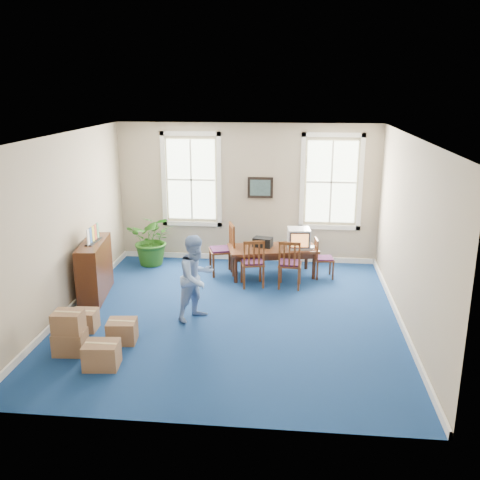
# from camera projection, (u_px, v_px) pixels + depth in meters

# --- Properties ---
(floor) EXTENTS (6.50, 6.50, 0.00)m
(floor) POSITION_uv_depth(u_px,v_px,m) (231.00, 315.00, 9.65)
(floor) COLOR navy
(floor) RESTS_ON ground
(ceiling) EXTENTS (6.50, 6.50, 0.00)m
(ceiling) POSITION_uv_depth(u_px,v_px,m) (230.00, 136.00, 8.76)
(ceiling) COLOR white
(ceiling) RESTS_ON ground
(wall_back) EXTENTS (6.50, 0.00, 6.50)m
(wall_back) POSITION_uv_depth(u_px,v_px,m) (247.00, 193.00, 12.31)
(wall_back) COLOR tan
(wall_back) RESTS_ON ground
(wall_front) EXTENTS (6.50, 0.00, 6.50)m
(wall_front) POSITION_uv_depth(u_px,v_px,m) (197.00, 304.00, 6.10)
(wall_front) COLOR tan
(wall_front) RESTS_ON ground
(wall_left) EXTENTS (0.00, 6.50, 6.50)m
(wall_left) POSITION_uv_depth(u_px,v_px,m) (63.00, 226.00, 9.50)
(wall_left) COLOR tan
(wall_left) RESTS_ON ground
(wall_right) EXTENTS (0.00, 6.50, 6.50)m
(wall_right) POSITION_uv_depth(u_px,v_px,m) (409.00, 235.00, 8.91)
(wall_right) COLOR tan
(wall_right) RESTS_ON ground
(baseboard_back) EXTENTS (6.00, 0.04, 0.12)m
(baseboard_back) POSITION_uv_depth(u_px,v_px,m) (247.00, 257.00, 12.71)
(baseboard_back) COLOR white
(baseboard_back) RESTS_ON ground
(baseboard_left) EXTENTS (0.04, 6.50, 0.12)m
(baseboard_left) POSITION_uv_depth(u_px,v_px,m) (73.00, 306.00, 9.93)
(baseboard_left) COLOR white
(baseboard_left) RESTS_ON ground
(baseboard_right) EXTENTS (0.04, 6.50, 0.12)m
(baseboard_right) POSITION_uv_depth(u_px,v_px,m) (399.00, 319.00, 9.34)
(baseboard_right) COLOR white
(baseboard_right) RESTS_ON ground
(window_left) EXTENTS (1.40, 0.12, 2.20)m
(window_left) POSITION_uv_depth(u_px,v_px,m) (191.00, 180.00, 12.33)
(window_left) COLOR white
(window_left) RESTS_ON ground
(window_right) EXTENTS (1.40, 0.12, 2.20)m
(window_right) POSITION_uv_depth(u_px,v_px,m) (331.00, 182.00, 12.02)
(window_right) COLOR white
(window_right) RESTS_ON ground
(wall_picture) EXTENTS (0.58, 0.06, 0.48)m
(wall_picture) POSITION_uv_depth(u_px,v_px,m) (260.00, 188.00, 12.19)
(wall_picture) COLOR black
(wall_picture) RESTS_ON ground
(conference_table) EXTENTS (2.03, 1.26, 0.64)m
(conference_table) POSITION_uv_depth(u_px,v_px,m) (272.00, 261.00, 11.59)
(conference_table) COLOR #462110
(conference_table) RESTS_ON ground
(crt_tv) EXTENTS (0.51, 0.55, 0.42)m
(crt_tv) POSITION_uv_depth(u_px,v_px,m) (299.00, 238.00, 11.43)
(crt_tv) COLOR #B7B7BC
(crt_tv) RESTS_ON conference_table
(game_console) EXTENTS (0.19, 0.22, 0.05)m
(game_console) POSITION_uv_depth(u_px,v_px,m) (311.00, 247.00, 11.41)
(game_console) COLOR white
(game_console) RESTS_ON conference_table
(equipment_bag) EXTENTS (0.45, 0.35, 0.20)m
(equipment_bag) POSITION_uv_depth(u_px,v_px,m) (263.00, 242.00, 11.53)
(equipment_bag) COLOR black
(equipment_bag) RESTS_ON conference_table
(chair_near_left) EXTENTS (0.55, 0.55, 1.02)m
(chair_near_left) POSITION_uv_depth(u_px,v_px,m) (252.00, 262.00, 10.96)
(chair_near_left) COLOR #673112
(chair_near_left) RESTS_ON ground
(chair_near_right) EXTENTS (0.49, 0.49, 1.02)m
(chair_near_right) POSITION_uv_depth(u_px,v_px,m) (290.00, 263.00, 10.89)
(chair_near_right) COLOR #673112
(chair_near_right) RESTS_ON ground
(chair_end_left) EXTENTS (0.63, 0.63, 1.12)m
(chair_end_left) POSITION_uv_depth(u_px,v_px,m) (221.00, 249.00, 11.63)
(chair_end_left) COLOR #673112
(chair_end_left) RESTS_ON ground
(chair_end_right) EXTENTS (0.44, 0.44, 0.87)m
(chair_end_right) POSITION_uv_depth(u_px,v_px,m) (324.00, 258.00, 11.45)
(chair_end_right) COLOR #673112
(chair_end_right) RESTS_ON ground
(man) EXTENTS (0.91, 0.95, 1.53)m
(man) POSITION_uv_depth(u_px,v_px,m) (196.00, 278.00, 9.33)
(man) COLOR #7FA0D8
(man) RESTS_ON ground
(credenza) EXTENTS (0.60, 1.47, 1.12)m
(credenza) POSITION_uv_depth(u_px,v_px,m) (95.00, 269.00, 10.39)
(credenza) COLOR #462110
(credenza) RESTS_ON ground
(brochure_rack) EXTENTS (0.40, 0.75, 0.33)m
(brochure_rack) POSITION_uv_depth(u_px,v_px,m) (93.00, 233.00, 10.18)
(brochure_rack) COLOR #99999E
(brochure_rack) RESTS_ON credenza
(potted_plant) EXTENTS (1.10, 0.96, 1.20)m
(potted_plant) POSITION_uv_depth(u_px,v_px,m) (153.00, 239.00, 12.23)
(potted_plant) COLOR #215415
(potted_plant) RESTS_ON ground
(cardboard_boxes) EXTENTS (1.33, 1.33, 0.73)m
(cardboard_boxes) POSITION_uv_depth(u_px,v_px,m) (83.00, 329.00, 8.27)
(cardboard_boxes) COLOR #8B6344
(cardboard_boxes) RESTS_ON ground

